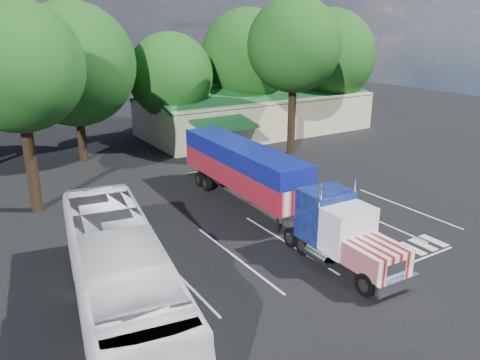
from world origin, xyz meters
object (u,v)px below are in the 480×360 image
woman (253,189)px  tour_bus (119,277)px  semi_truck (264,180)px  bicycle (237,159)px  silver_sedan (222,149)px

woman → tour_bus: (-11.47, -8.00, 0.99)m
semi_truck → bicycle: size_ratio=10.72×
tour_bus → silver_sedan: (15.54, 19.05, -1.22)m
woman → silver_sedan: (4.07, 11.05, -0.23)m
tour_bus → silver_sedan: 24.62m
tour_bus → silver_sedan: size_ratio=3.30×
semi_truck → tour_bus: 12.30m
semi_truck → tour_bus: (-10.81, -5.85, -0.41)m
tour_bus → silver_sedan: tour_bus is taller
semi_truck → silver_sedan: bearing=72.4°
tour_bus → bicycle: bearing=55.7°
woman → silver_sedan: woman is taller
semi_truck → tour_bus: bearing=-149.4°
semi_truck → woman: (0.66, 2.15, -1.39)m
semi_truck → silver_sedan: semi_truck is taller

